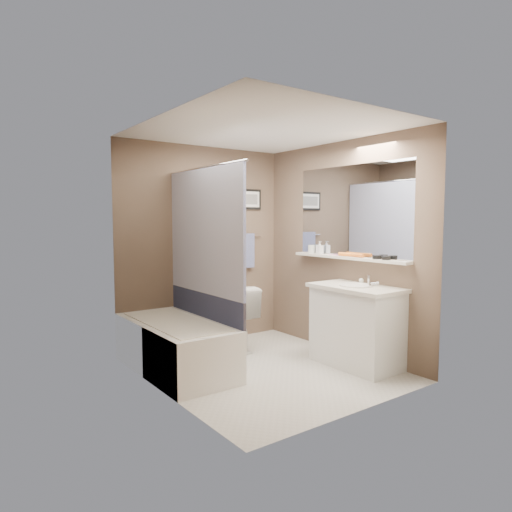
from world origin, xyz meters
TOP-DOWN VIEW (x-y plane):
  - ground at (0.00, 0.00)m, footprint 2.50×2.50m
  - ceiling at (0.00, 0.00)m, footprint 2.20×2.50m
  - wall_back at (0.00, 1.23)m, footprint 2.20×0.04m
  - wall_front at (0.00, -1.23)m, footprint 2.20×0.04m
  - wall_left at (-1.08, 0.00)m, footprint 0.04×2.50m
  - wall_right at (1.08, 0.00)m, footprint 0.04×2.50m
  - tile_surround at (-1.09, 0.50)m, footprint 0.02×1.55m
  - curtain_rod at (-0.40, 0.50)m, footprint 0.02×1.55m
  - curtain_upper at (-0.40, 0.50)m, footprint 0.03×1.45m
  - curtain_lower at (-0.40, 0.50)m, footprint 0.03×1.45m
  - mirror at (1.09, -0.15)m, footprint 0.02×1.60m
  - shelf at (1.04, -0.15)m, footprint 0.12×1.60m
  - towel_bar at (0.55, 1.22)m, footprint 0.60×0.02m
  - towel at (0.55, 1.20)m, footprint 0.34×0.05m
  - art_frame at (0.55, 1.23)m, footprint 0.62×0.02m
  - art_mat at (0.55, 1.22)m, footprint 0.56×0.00m
  - art_image at (0.55, 1.22)m, footprint 0.50×0.00m
  - door at (0.55, -1.24)m, footprint 0.80×0.02m
  - door_handle at (0.22, -1.19)m, footprint 0.10×0.02m
  - bathtub at (-0.75, 0.50)m, footprint 0.70×1.50m
  - tub_rim at (-0.75, 0.50)m, footprint 0.56×1.36m
  - toilet at (0.14, 0.83)m, footprint 0.54×0.81m
  - vanity at (0.85, -0.46)m, footprint 0.50×0.90m
  - countertop at (0.84, -0.46)m, footprint 0.54×0.96m
  - sink_basin at (0.83, -0.46)m, footprint 0.34×0.34m
  - faucet_spout at (1.03, -0.46)m, footprint 0.02×0.02m
  - faucet_knob at (1.03, -0.36)m, footprint 0.05×0.05m
  - candle_bowl_near at (1.04, -0.67)m, footprint 0.09×0.09m
  - candle_bowl_far at (1.04, -0.55)m, footprint 0.09×0.09m
  - hair_brush_front at (1.04, -0.27)m, footprint 0.06×0.22m
  - hair_brush_back at (1.04, -0.14)m, footprint 0.06×0.22m
  - pink_comb at (1.04, 0.06)m, footprint 0.05×0.16m
  - glass_jar at (1.04, 0.43)m, footprint 0.08×0.08m
  - soap_bottle at (1.04, 0.29)m, footprint 0.07×0.07m

SIDE VIEW (x-z plane):
  - ground at x=0.00m, z-range 0.00..0.00m
  - bathtub at x=-0.75m, z-range 0.00..0.50m
  - toilet at x=0.14m, z-range 0.00..0.76m
  - vanity at x=0.85m, z-range 0.00..0.80m
  - tub_rim at x=-0.75m, z-range 0.49..0.51m
  - curtain_lower at x=-0.40m, z-range 0.40..0.76m
  - countertop at x=0.84m, z-range 0.80..0.84m
  - sink_basin at x=0.83m, z-range 0.84..0.86m
  - faucet_knob at x=1.03m, z-range 0.84..0.90m
  - faucet_spout at x=1.03m, z-range 0.84..0.94m
  - tile_surround at x=-1.09m, z-range 0.00..2.00m
  - door at x=0.55m, z-range 0.00..2.00m
  - door_handle at x=0.22m, z-range 0.99..1.01m
  - shelf at x=1.04m, z-range 1.09..1.11m
  - pink_comb at x=1.04m, z-range 1.11..1.12m
  - towel at x=0.55m, z-range 0.90..1.34m
  - candle_bowl_near at x=1.04m, z-range 1.11..1.16m
  - candle_bowl_far at x=1.04m, z-range 1.11..1.16m
  - hair_brush_front at x=1.04m, z-range 1.12..1.16m
  - hair_brush_back at x=1.04m, z-range 1.12..1.16m
  - glass_jar at x=1.04m, z-range 1.11..1.22m
  - soap_bottle at x=1.04m, z-range 1.11..1.26m
  - wall_back at x=0.00m, z-range 0.00..2.40m
  - wall_front at x=0.00m, z-range 0.00..2.40m
  - wall_left at x=-1.08m, z-range 0.00..2.40m
  - wall_right at x=1.08m, z-range 0.00..2.40m
  - towel_bar at x=0.55m, z-range 1.29..1.31m
  - curtain_upper at x=-0.40m, z-range 0.76..2.04m
  - mirror at x=1.09m, z-range 1.12..2.12m
  - art_frame at x=0.55m, z-range 1.65..1.91m
  - art_mat at x=0.55m, z-range 1.68..1.88m
  - art_image at x=0.55m, z-range 1.72..1.84m
  - curtain_rod at x=-0.40m, z-range 2.04..2.06m
  - ceiling at x=0.00m, z-range 2.36..2.40m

